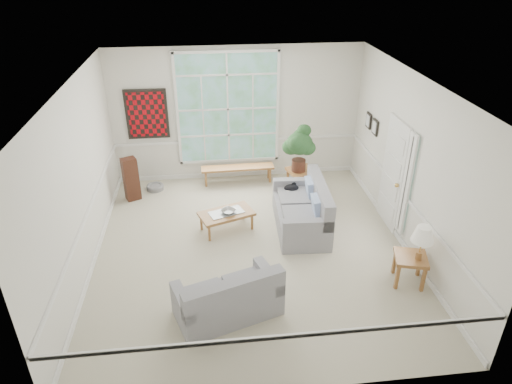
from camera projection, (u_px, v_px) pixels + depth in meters
floor at (252, 249)px, 8.20m from camera, size 5.50×6.00×0.01m
ceiling at (251, 83)px, 6.76m from camera, size 5.50×6.00×0.02m
wall_back at (237, 115)px, 10.10m from camera, size 5.50×0.02×3.00m
wall_front at (281, 298)px, 4.86m from camera, size 5.50×0.02×3.00m
wall_left at (79, 183)px, 7.20m from camera, size 0.02×6.00×3.00m
wall_right at (412, 166)px, 7.76m from camera, size 0.02×6.00×3.00m
window_back at (228, 109)px, 9.97m from camera, size 2.30×0.08×2.40m
entry_door at (392, 174)px, 8.49m from camera, size 0.08×0.90×2.10m
door_sidelight at (407, 185)px, 7.90m from camera, size 0.08×0.26×1.90m
wall_art at (147, 114)px, 9.81m from camera, size 0.90×0.06×1.10m
wall_frame_near at (375, 127)px, 9.26m from camera, size 0.04×0.26×0.32m
wall_frame_far at (368, 121)px, 9.61m from camera, size 0.04×0.26×0.32m
loveseat_right at (301, 206)px, 8.60m from camera, size 0.98×1.78×0.94m
loveseat_front at (227, 292)px, 6.58m from camera, size 1.66×1.21×0.81m
coffee_table at (227, 221)px, 8.67m from camera, size 1.12×0.85×0.37m
pewter_bowl at (228, 211)px, 8.56m from camera, size 0.45×0.45×0.08m
window_bench at (238, 175)px, 10.41m from camera, size 1.65×0.36×0.38m
end_table at (301, 181)px, 9.93m from camera, size 0.68×0.68×0.55m
houseplant at (299, 149)px, 9.53m from camera, size 0.68×0.68×1.02m
side_table at (409, 269)px, 7.28m from camera, size 0.61×0.61×0.50m
table_lamp at (421, 243)px, 6.96m from camera, size 0.35×0.35×0.59m
pet_bed at (155, 187)px, 10.16m from camera, size 0.40×0.40×0.12m
floor_speaker at (131, 179)px, 9.59m from camera, size 0.36×0.33×0.94m
cat at (291, 188)px, 9.09m from camera, size 0.35×0.30×0.14m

